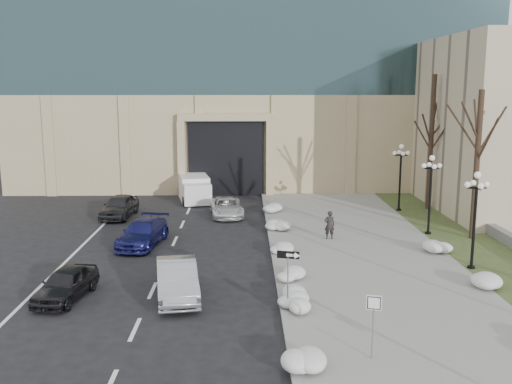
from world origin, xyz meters
TOP-DOWN VIEW (x-y plane):
  - sidewalk at (3.50, 14.00)m, footprint 9.00×40.00m
  - curb at (-1.00, 14.00)m, footprint 0.30×40.00m
  - grass_strip at (10.00, 14.00)m, footprint 4.00×40.00m
  - car_a at (-9.89, 9.10)m, footprint 2.17×4.03m
  - car_b at (-5.34, 9.20)m, footprint 2.36×4.87m
  - car_c at (-8.15, 17.21)m, footprint 2.67×4.98m
  - car_d at (-3.75, 24.34)m, footprint 2.56×4.69m
  - car_e at (-10.94, 24.21)m, footprint 2.19×4.56m
  - pedestrian at (2.28, 17.89)m, footprint 0.60×0.39m
  - box_truck at (-6.46, 30.21)m, footprint 3.17×6.29m
  - one_way_sign at (-0.72, 7.51)m, footprint 0.90×0.39m
  - keep_sign at (1.51, 3.39)m, footprint 0.47×0.15m
  - snow_clump_b at (-0.67, 3.03)m, footprint 1.10×1.60m
  - snow_clump_c at (-0.62, 7.51)m, footprint 1.10×1.60m
  - snow_clump_d at (-0.39, 11.11)m, footprint 1.10×1.60m
  - snow_clump_e at (-0.71, 15.46)m, footprint 1.10×1.60m
  - snow_clump_f at (-0.68, 20.42)m, footprint 1.10×1.60m
  - snow_clump_g at (-0.70, 25.23)m, footprint 1.10×1.60m
  - snow_clump_i at (7.67, 9.55)m, footprint 1.10×1.60m
  - snow_clump_j at (7.62, 14.90)m, footprint 1.10×1.60m
  - snow_clump_k at (-0.25, 8.72)m, footprint 1.10×1.60m
  - lamppost_b at (8.30, 12.50)m, footprint 1.18×1.18m
  - lamppost_c at (8.30, 19.00)m, footprint 1.18×1.18m
  - lamppost_d at (8.30, 25.50)m, footprint 1.18×1.18m
  - tree_mid at (10.50, 18.00)m, footprint 3.20×3.20m
  - tree_far at (10.50, 26.00)m, footprint 3.20×3.20m

SIDE VIEW (x-z plane):
  - grass_strip at x=10.00m, z-range 0.00..0.10m
  - sidewalk at x=3.50m, z-range 0.00..0.12m
  - curb at x=-1.00m, z-range 0.00..0.14m
  - snow_clump_b at x=-0.67m, z-range 0.12..0.48m
  - snow_clump_c at x=-0.62m, z-range 0.12..0.48m
  - snow_clump_d at x=-0.39m, z-range 0.12..0.48m
  - snow_clump_e at x=-0.71m, z-range 0.12..0.48m
  - snow_clump_f at x=-0.68m, z-range 0.12..0.48m
  - snow_clump_g at x=-0.70m, z-range 0.12..0.48m
  - snow_clump_i at x=7.67m, z-range 0.12..0.48m
  - snow_clump_j at x=7.62m, z-range 0.12..0.48m
  - snow_clump_k at x=-0.25m, z-range 0.12..0.48m
  - car_d at x=-3.75m, z-range 0.00..1.24m
  - car_a at x=-9.89m, z-range 0.00..1.30m
  - car_c at x=-8.15m, z-range 0.00..1.37m
  - car_e at x=-10.94m, z-range 0.00..1.50m
  - car_b at x=-5.34m, z-range 0.00..1.54m
  - box_truck at x=-6.46m, z-range -0.03..1.88m
  - pedestrian at x=2.28m, z-range 0.12..1.75m
  - keep_sign at x=1.51m, z-range 0.52..2.74m
  - one_way_sign at x=-0.72m, z-range 0.79..3.24m
  - lamppost_b at x=8.30m, z-range 0.69..5.45m
  - lamppost_c at x=8.30m, z-range 0.69..5.45m
  - lamppost_d at x=8.30m, z-range 0.69..5.45m
  - tree_mid at x=10.50m, z-range 1.25..9.75m
  - tree_far at x=10.50m, z-range 1.40..10.90m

